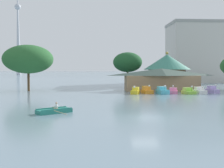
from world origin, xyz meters
The scene contains 15 objects.
ground_plane centered at (0.00, 0.00, 0.00)m, with size 2000.00×2000.00×0.00m, color gray.
rowboat_with_rower centered at (-8.93, 2.99, 0.23)m, with size 3.71×3.52×1.25m.
pedal_boat_yellow centered at (2.70, 24.65, 0.51)m, with size 2.14×3.00×1.57m.
pedal_boat_orange centered at (5.01, 25.45, 0.55)m, with size 2.05×2.97×1.67m.
pedal_boat_cyan centered at (7.69, 24.31, 0.55)m, with size 2.09×3.10×1.70m.
pedal_boat_pink centered at (9.91, 24.88, 0.44)m, with size 2.25×2.78×1.63m.
pedal_boat_lime centered at (12.52, 23.94, 0.46)m, with size 2.22×2.91×1.61m.
pedal_boat_white centered at (14.80, 24.28, 0.51)m, with size 2.03×2.67×1.51m.
pedal_boat_lavender centered at (17.83, 25.74, 0.55)m, with size 2.05×2.85×1.77m.
boathouse centered at (9.32, 31.69, 2.51)m, with size 16.59×5.83×4.78m.
green_roof_pavilion centered at (13.10, 41.43, 4.66)m, with size 11.62×11.62×9.04m.
shoreline_tree_tall_left centered at (-18.95, 32.94, 6.72)m, with size 10.48×10.48×9.75m.
shoreline_tree_mid centered at (3.42, 43.45, 6.43)m, with size 7.42×7.42×8.97m.
background_building_block centered at (33.15, 70.98, 10.79)m, with size 22.59×14.15×21.53m.
distant_broadcast_tower centered at (-79.87, 240.35, 49.30)m, with size 5.75×5.75×128.76m.
Camera 1 is at (-4.59, -24.67, 4.43)m, focal length 42.88 mm.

